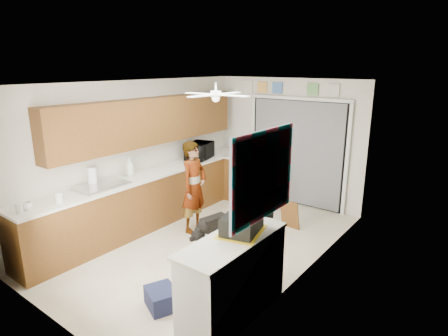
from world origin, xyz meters
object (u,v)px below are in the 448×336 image
Objects in this scene: man at (194,187)px; dog at (214,228)px; cup at (27,206)px; paper_towel_roll at (92,176)px; navy_crate at (162,298)px; cardboard_box at (206,294)px; microwave at (199,151)px; soap_bottle at (130,166)px; suitcase at (242,223)px.

dog is (0.55, -0.16, -0.53)m from man.
paper_towel_roll is at bearing 100.27° from cup.
cardboard_box is at bearing 42.31° from navy_crate.
microwave is 1.75× the size of soap_bottle.
navy_crate is (1.87, 0.54, -0.87)m from cup.
navy_crate is at bearing -155.63° from man.
dog reaches higher than navy_crate.
navy_crate is 0.25× the size of man.
cardboard_box is (2.42, -0.91, -0.97)m from soap_bottle.
suitcase is at bearing -28.67° from dog.
cardboard_box is (2.25, 0.89, -0.85)m from cup.
suitcase reaches higher than navy_crate.
soap_bottle is 0.54× the size of dog.
microwave is at bearing 84.37° from soap_bottle.
soap_bottle is at bearing 159.36° from cardboard_box.
man is (0.96, 1.26, -0.31)m from paper_towel_roll.
paper_towel_roll is 2.05m from dog.
soap_bottle is at bearing 158.87° from microwave.
paper_towel_roll is at bearing 159.73° from microwave.
soap_bottle is 1.76m from dog.
paper_towel_roll is at bearing 136.04° from man.
suitcase is 0.31× the size of man.
soap_bottle is at bearing 87.19° from paper_towel_roll.
soap_bottle is 2.59m from navy_crate.
soap_bottle is at bearing -153.17° from dog.
suitcase is (2.77, 0.04, -0.04)m from paper_towel_roll.
cup is 0.27× the size of suitcase.
dog is (1.51, 1.10, -0.84)m from paper_towel_roll.
man reaches higher than dog.
suitcase is 1.10× the size of cardboard_box.
man is at bearing 72.25° from cup.
microwave is 1.32m from man.
paper_towel_roll reaches higher than navy_crate.
paper_towel_roll reaches higher than dog.
cardboard_box is at bearing -4.94° from paper_towel_roll.
cup is 1.12m from paper_towel_roll.
man is (-1.82, 1.23, -0.27)m from suitcase.
microwave reaches higher than paper_towel_roll.
microwave reaches higher than navy_crate.
microwave is at bearing 29.85° from man.
dog is (-0.94, 1.32, 0.11)m from cardboard_box.
suitcase is at bearing 40.36° from navy_crate.
man is (0.76, 2.37, -0.22)m from cup.
cup is 0.29× the size of cardboard_box.
paper_towel_roll is 0.61× the size of suitcase.
cup is at bearing -79.73° from paper_towel_roll.
cardboard_box is at bearing -20.64° from soap_bottle.
suitcase is (2.57, 1.14, 0.05)m from cup.
microwave is 3.51m from cardboard_box.
soap_bottle is at bearing 152.38° from suitcase.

